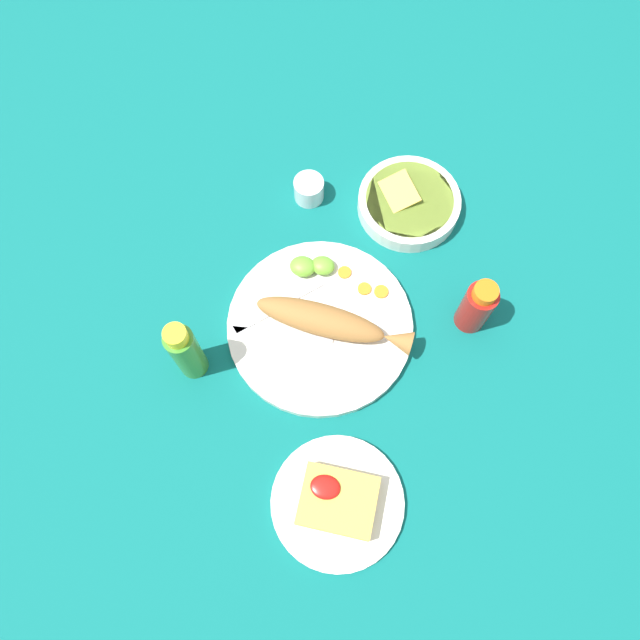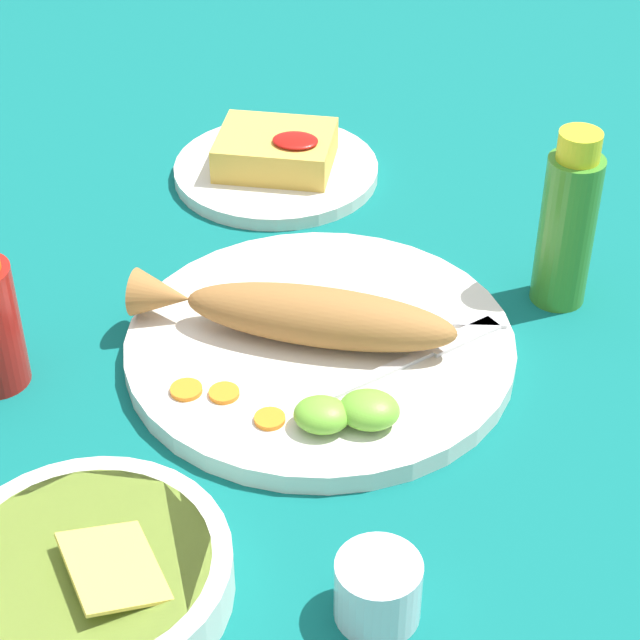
# 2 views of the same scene
# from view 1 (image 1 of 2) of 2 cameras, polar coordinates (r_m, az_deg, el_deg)

# --- Properties ---
(ground_plane) EXTENTS (4.00, 4.00, 0.00)m
(ground_plane) POSITION_cam_1_polar(r_m,az_deg,el_deg) (1.12, -0.00, -0.69)
(ground_plane) COLOR #0C605B
(main_plate) EXTENTS (0.33, 0.33, 0.02)m
(main_plate) POSITION_cam_1_polar(r_m,az_deg,el_deg) (1.12, -0.00, -0.53)
(main_plate) COLOR silver
(main_plate) RESTS_ON ground_plane
(fried_fish) EXTENTS (0.28, 0.07, 0.05)m
(fried_fish) POSITION_cam_1_polar(r_m,az_deg,el_deg) (1.08, 0.89, -0.17)
(fried_fish) COLOR #996633
(fried_fish) RESTS_ON main_plate
(fork_near) EXTENTS (0.19, 0.04, 0.00)m
(fork_near) POSITION_cam_1_polar(r_m,az_deg,el_deg) (1.10, -4.30, -1.35)
(fork_near) COLOR silver
(fork_near) RESTS_ON main_plate
(fork_far) EXTENTS (0.15, 0.14, 0.00)m
(fork_far) POSITION_cam_1_polar(r_m,az_deg,el_deg) (1.12, -4.24, 1.03)
(fork_far) COLOR silver
(fork_far) RESTS_ON main_plate
(carrot_slice_near) EXTENTS (0.03, 0.03, 0.00)m
(carrot_slice_near) POSITION_cam_1_polar(r_m,az_deg,el_deg) (1.13, 5.62, 2.60)
(carrot_slice_near) COLOR orange
(carrot_slice_near) RESTS_ON main_plate
(carrot_slice_mid) EXTENTS (0.02, 0.02, 0.00)m
(carrot_slice_mid) POSITION_cam_1_polar(r_m,az_deg,el_deg) (1.13, 4.08, 2.87)
(carrot_slice_mid) COLOR orange
(carrot_slice_mid) RESTS_ON main_plate
(carrot_slice_far) EXTENTS (0.02, 0.02, 0.00)m
(carrot_slice_far) POSITION_cam_1_polar(r_m,az_deg,el_deg) (1.15, 2.27, 4.37)
(carrot_slice_far) COLOR orange
(carrot_slice_far) RESTS_ON main_plate
(lime_wedge_main) EXTENTS (0.04, 0.04, 0.02)m
(lime_wedge_main) POSITION_cam_1_polar(r_m,az_deg,el_deg) (1.14, 0.26, 5.00)
(lime_wedge_main) COLOR #6BB233
(lime_wedge_main) RESTS_ON main_plate
(lime_wedge_side) EXTENTS (0.05, 0.04, 0.03)m
(lime_wedge_side) POSITION_cam_1_polar(r_m,az_deg,el_deg) (1.14, -1.59, 4.92)
(lime_wedge_side) COLOR #6BB233
(lime_wedge_side) RESTS_ON main_plate
(hot_sauce_bottle_red) EXTENTS (0.05, 0.05, 0.13)m
(hot_sauce_bottle_red) POSITION_cam_1_polar(r_m,az_deg,el_deg) (1.11, 14.14, 1.21)
(hot_sauce_bottle_red) COLOR #B21914
(hot_sauce_bottle_red) RESTS_ON ground_plane
(hot_sauce_bottle_green) EXTENTS (0.05, 0.05, 0.17)m
(hot_sauce_bottle_green) POSITION_cam_1_polar(r_m,az_deg,el_deg) (1.05, -12.17, -2.81)
(hot_sauce_bottle_green) COLOR #3D8428
(hot_sauce_bottle_green) RESTS_ON ground_plane
(salt_cup) EXTENTS (0.06, 0.06, 0.05)m
(salt_cup) POSITION_cam_1_polar(r_m,az_deg,el_deg) (1.23, -1.02, 11.77)
(salt_cup) COLOR silver
(salt_cup) RESTS_ON ground_plane
(side_plate_fries) EXTENTS (0.22, 0.22, 0.01)m
(side_plate_fries) POSITION_cam_1_polar(r_m,az_deg,el_deg) (1.05, 1.60, -16.34)
(side_plate_fries) COLOR silver
(side_plate_fries) RESTS_ON ground_plane
(fries_pile) EXTENTS (0.12, 0.10, 0.04)m
(fries_pile) POSITION_cam_1_polar(r_m,az_deg,el_deg) (1.03, 1.60, -16.18)
(fries_pile) COLOR gold
(fries_pile) RESTS_ON side_plate_fries
(guacamole_bowl) EXTENTS (0.20, 0.20, 0.05)m
(guacamole_bowl) POSITION_cam_1_polar(r_m,az_deg,el_deg) (1.23, 8.11, 10.56)
(guacamole_bowl) COLOR white
(guacamole_bowl) RESTS_ON ground_plane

